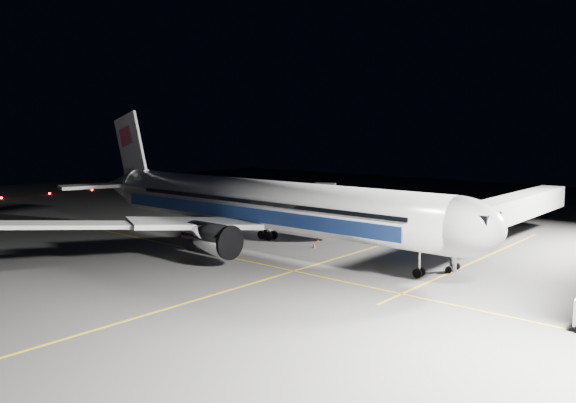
# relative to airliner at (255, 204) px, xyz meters

# --- Properties ---
(ground) EXTENTS (200.00, 200.00, 0.00)m
(ground) POSITION_rel_airliner_xyz_m (1.08, 0.00, -5.16)
(ground) COLOR #4C4C4F
(ground) RESTS_ON ground
(guide_line_main) EXTENTS (0.25, 80.00, 0.01)m
(guide_line_main) POSITION_rel_airliner_xyz_m (11.08, 0.00, -5.16)
(guide_line_main) COLOR gold
(guide_line_main) RESTS_ON ground
(guide_line_cross) EXTENTS (70.00, 0.25, 0.01)m
(guide_line_cross) POSITION_rel_airliner_xyz_m (1.08, -6.00, -5.16)
(guide_line_cross) COLOR gold
(guide_line_cross) RESTS_ON ground
(guide_line_side) EXTENTS (0.25, 40.00, 0.01)m
(guide_line_side) POSITION_rel_airliner_xyz_m (23.08, 10.00, -5.16)
(guide_line_side) COLOR gold
(guide_line_side) RESTS_ON ground
(airliner) EXTENTS (61.48, 54.22, 16.64)m
(airliner) POSITION_rel_airliner_xyz_m (0.00, 0.00, 0.00)
(airliner) COLOR silver
(airliner) RESTS_ON ground
(jet_bridge) EXTENTS (3.60, 34.40, 6.30)m
(jet_bridge) POSITION_rel_airliner_xyz_m (23.08, 18.06, -0.58)
(jet_bridge) COLOR #B2B2B7
(jet_bridge) RESTS_ON ground
(taxiway_lights) EXTENTS (0.44, 60.44, 0.44)m
(taxiway_lights) POSITION_rel_airliner_xyz_m (-70.92, 0.00, -4.94)
(taxiway_lights) COLOR #FF140A
(taxiway_lights) RESTS_ON ground
(baggage_tug) EXTENTS (2.68, 2.46, 1.58)m
(baggage_tug) POSITION_rel_airliner_xyz_m (-10.31, 13.85, -4.44)
(baggage_tug) COLOR black
(baggage_tug) RESTS_ON ground
(safety_cone_a) EXTENTS (0.40, 0.40, 0.59)m
(safety_cone_a) POSITION_rel_airliner_xyz_m (5.81, 4.00, -4.87)
(safety_cone_a) COLOR red
(safety_cone_a) RESTS_ON ground
(safety_cone_b) EXTENTS (0.39, 0.39, 0.59)m
(safety_cone_b) POSITION_rel_airliner_xyz_m (3.69, 7.41, -4.87)
(safety_cone_b) COLOR red
(safety_cone_b) RESTS_ON ground
(safety_cone_c) EXTENTS (0.37, 0.37, 0.56)m
(safety_cone_c) POSITION_rel_airliner_xyz_m (1.34, 14.00, -4.89)
(safety_cone_c) COLOR red
(safety_cone_c) RESTS_ON ground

